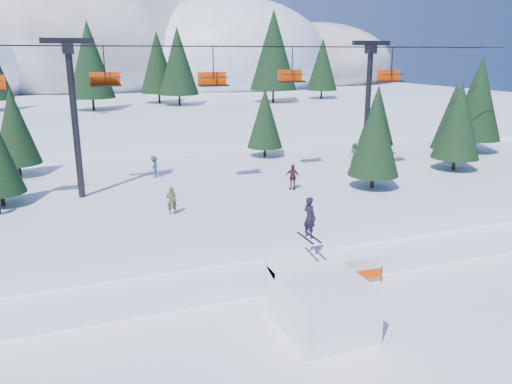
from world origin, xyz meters
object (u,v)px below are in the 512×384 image
object	(u,v)px
jump_kicker	(320,299)
banner_near	(359,276)
chairlift	(215,90)
banner_far	(418,252)

from	to	relation	value
jump_kicker	banner_near	world-z (taller)	jump_kicker
chairlift	banner_far	bearing A→B (deg)	-53.91
jump_kicker	chairlift	xyz separation A→B (m)	(0.08, 16.62, 8.01)
chairlift	banner_near	size ratio (longest dim) A/B	16.49
banner_near	banner_far	bearing A→B (deg)	17.96
jump_kicker	chairlift	size ratio (longest dim) A/B	0.12
jump_kicker	banner_far	distance (m)	10.02
banner_near	banner_far	world-z (taller)	same
chairlift	banner_near	xyz separation A→B (m)	(3.72, -13.75, -8.78)
banner_near	banner_far	distance (m)	5.36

